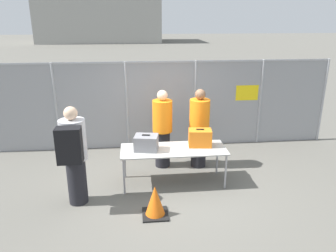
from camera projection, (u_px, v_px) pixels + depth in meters
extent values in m
plane|color=#605E56|center=(170.00, 184.00, 6.79)|extent=(120.00, 120.00, 0.00)
cylinder|color=#9EA0A5|center=(56.00, 108.00, 8.18)|extent=(0.07, 0.07, 2.26)
cylinder|color=#9EA0A5|center=(127.00, 106.00, 8.36)|extent=(0.07, 0.07, 2.26)
cylinder|color=#9EA0A5|center=(195.00, 104.00, 8.53)|extent=(0.07, 0.07, 2.26)
cylinder|color=#9EA0A5|center=(260.00, 102.00, 8.71)|extent=(0.07, 0.07, 2.26)
cylinder|color=#9EA0A5|center=(323.00, 101.00, 8.88)|extent=(0.07, 0.07, 2.26)
cube|color=gray|center=(161.00, 105.00, 8.44)|extent=(8.80, 0.01, 2.26)
cube|color=#9EA0A5|center=(161.00, 62.00, 8.09)|extent=(8.80, 0.04, 0.04)
cube|color=yellow|center=(247.00, 93.00, 8.57)|extent=(0.60, 0.01, 0.40)
cube|color=#B2B2AD|center=(174.00, 149.00, 6.61)|extent=(2.13, 0.81, 0.02)
cylinder|color=#99999E|center=(124.00, 177.00, 6.31)|extent=(0.04, 0.04, 0.74)
cylinder|color=#99999E|center=(226.00, 172.00, 6.51)|extent=(0.04, 0.04, 0.74)
cylinder|color=#99999E|center=(125.00, 162.00, 6.96)|extent=(0.04, 0.04, 0.74)
cylinder|color=#99999E|center=(217.00, 158.00, 7.16)|extent=(0.04, 0.04, 0.74)
cube|color=slate|center=(146.00, 143.00, 6.51)|extent=(0.51, 0.44, 0.30)
cube|color=black|center=(146.00, 135.00, 6.46)|extent=(0.16, 0.05, 0.02)
cube|color=orange|center=(200.00, 138.00, 6.71)|extent=(0.50, 0.36, 0.35)
cube|color=black|center=(200.00, 129.00, 6.65)|extent=(0.16, 0.04, 0.02)
cylinder|color=black|center=(77.00, 181.00, 6.01)|extent=(0.35, 0.35, 0.88)
cylinder|color=#B2B2B7|center=(73.00, 140.00, 5.75)|extent=(0.46, 0.46, 0.73)
sphere|color=beige|center=(70.00, 113.00, 5.60)|extent=(0.24, 0.24, 0.24)
cube|color=black|center=(69.00, 145.00, 5.40)|extent=(0.41, 0.25, 0.62)
cylinder|color=black|center=(163.00, 149.00, 7.50)|extent=(0.34, 0.34, 0.85)
cylinder|color=orange|center=(162.00, 116.00, 7.25)|extent=(0.44, 0.44, 0.71)
sphere|color=beige|center=(162.00, 95.00, 7.10)|extent=(0.23, 0.23, 0.23)
cylinder|color=black|center=(199.00, 148.00, 7.49)|extent=(0.34, 0.34, 0.86)
cylinder|color=orange|center=(200.00, 115.00, 7.24)|extent=(0.45, 0.45, 0.72)
sphere|color=brown|center=(200.00, 94.00, 7.09)|extent=(0.23, 0.23, 0.23)
cube|color=white|center=(172.00, 107.00, 10.98)|extent=(2.84, 1.35, 0.50)
sphere|color=black|center=(159.00, 118.00, 10.28)|extent=(0.53, 0.53, 0.53)
sphere|color=black|center=(156.00, 106.00, 11.65)|extent=(0.53, 0.53, 0.53)
cylinder|color=#59595B|center=(115.00, 115.00, 10.85)|extent=(1.00, 0.06, 0.06)
cube|color=#999993|center=(100.00, 12.00, 43.23)|extent=(15.59, 8.43, 7.54)
cube|color=black|center=(155.00, 214.00, 5.73)|extent=(0.45, 0.45, 0.03)
cone|color=orange|center=(155.00, 201.00, 5.65)|extent=(0.36, 0.36, 0.56)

